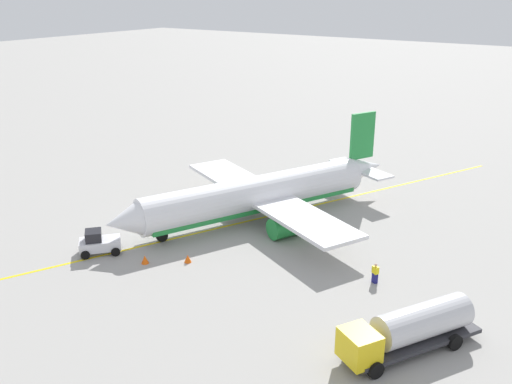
{
  "coord_description": "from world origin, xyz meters",
  "views": [
    {
      "loc": [
        44.27,
        30.04,
        22.75
      ],
      "look_at": [
        0.0,
        0.0,
        3.0
      ],
      "focal_mm": 39.44,
      "sensor_mm": 36.0,
      "label": 1
    }
  ],
  "objects_px": {
    "airplane": "(260,194)",
    "safety_cone_nose": "(145,259)",
    "refueling_worker": "(375,274)",
    "fuel_tanker": "(410,328)",
    "safety_cone_wingtip": "(188,259)",
    "pushback_tug": "(99,243)"
  },
  "relations": [
    {
      "from": "airplane",
      "to": "refueling_worker",
      "type": "distance_m",
      "value": 16.39
    },
    {
      "from": "fuel_tanker",
      "to": "safety_cone_wingtip",
      "type": "distance_m",
      "value": 20.45
    },
    {
      "from": "pushback_tug",
      "to": "safety_cone_wingtip",
      "type": "bearing_deg",
      "value": 111.37
    },
    {
      "from": "fuel_tanker",
      "to": "refueling_worker",
      "type": "distance_m",
      "value": 9.13
    },
    {
      "from": "safety_cone_nose",
      "to": "pushback_tug",
      "type": "bearing_deg",
      "value": -80.41
    },
    {
      "from": "fuel_tanker",
      "to": "safety_cone_nose",
      "type": "relative_size",
      "value": 13.76
    },
    {
      "from": "refueling_worker",
      "to": "fuel_tanker",
      "type": "bearing_deg",
      "value": 36.72
    },
    {
      "from": "airplane",
      "to": "pushback_tug",
      "type": "relative_size",
      "value": 7.58
    },
    {
      "from": "airplane",
      "to": "fuel_tanker",
      "type": "bearing_deg",
      "value": 57.32
    },
    {
      "from": "safety_cone_wingtip",
      "to": "pushback_tug",
      "type": "bearing_deg",
      "value": -68.63
    },
    {
      "from": "airplane",
      "to": "safety_cone_wingtip",
      "type": "distance_m",
      "value": 11.97
    },
    {
      "from": "airplane",
      "to": "fuel_tanker",
      "type": "relative_size",
      "value": 3.02
    },
    {
      "from": "refueling_worker",
      "to": "safety_cone_wingtip",
      "type": "relative_size",
      "value": 2.43
    },
    {
      "from": "airplane",
      "to": "safety_cone_nose",
      "type": "relative_size",
      "value": 41.61
    },
    {
      "from": "airplane",
      "to": "fuel_tanker",
      "type": "xyz_separation_m",
      "value": [
        13.22,
        20.6,
        -0.92
      ]
    },
    {
      "from": "airplane",
      "to": "pushback_tug",
      "type": "height_order",
      "value": "airplane"
    },
    {
      "from": "airplane",
      "to": "pushback_tug",
      "type": "bearing_deg",
      "value": -27.06
    },
    {
      "from": "pushback_tug",
      "to": "refueling_worker",
      "type": "bearing_deg",
      "value": 111.32
    },
    {
      "from": "refueling_worker",
      "to": "safety_cone_nose",
      "type": "distance_m",
      "value": 19.6
    },
    {
      "from": "pushback_tug",
      "to": "refueling_worker",
      "type": "height_order",
      "value": "pushback_tug"
    },
    {
      "from": "safety_cone_nose",
      "to": "safety_cone_wingtip",
      "type": "bearing_deg",
      "value": 127.16
    },
    {
      "from": "pushback_tug",
      "to": "airplane",
      "type": "bearing_deg",
      "value": 152.94
    }
  ]
}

